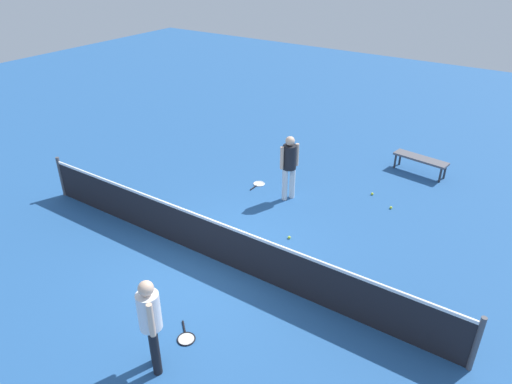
{
  "coord_description": "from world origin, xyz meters",
  "views": [
    {
      "loc": [
        -5.08,
        6.08,
        5.96
      ],
      "look_at": [
        0.05,
        -1.54,
        0.9
      ],
      "focal_mm": 32.96,
      "sensor_mm": 36.0,
      "label": 1
    }
  ],
  "objects_px": {
    "player_far_side": "(150,319)",
    "tennis_racket_far_player": "(186,338)",
    "tennis_racket_near_player": "(259,184)",
    "player_near_side": "(289,163)",
    "tennis_ball_by_net": "(391,208)",
    "tennis_ball_midcourt": "(372,194)",
    "tennis_ball_near_player": "(289,237)",
    "courtside_bench": "(421,160)"
  },
  "relations": [
    {
      "from": "player_far_side",
      "to": "tennis_ball_near_player",
      "type": "distance_m",
      "value": 4.33
    },
    {
      "from": "player_near_side",
      "to": "tennis_ball_midcourt",
      "type": "distance_m",
      "value": 2.42
    },
    {
      "from": "tennis_ball_near_player",
      "to": "tennis_ball_by_net",
      "type": "relative_size",
      "value": 1.0
    },
    {
      "from": "tennis_racket_far_player",
      "to": "tennis_ball_midcourt",
      "type": "xyz_separation_m",
      "value": [
        -0.72,
        -6.45,
        0.02
      ]
    },
    {
      "from": "player_far_side",
      "to": "tennis_racket_near_player",
      "type": "xyz_separation_m",
      "value": [
        2.07,
        -5.98,
        -1.0
      ]
    },
    {
      "from": "tennis_ball_near_player",
      "to": "tennis_ball_by_net",
      "type": "xyz_separation_m",
      "value": [
        -1.43,
        -2.53,
        0.0
      ]
    },
    {
      "from": "courtside_bench",
      "to": "player_far_side",
      "type": "bearing_deg",
      "value": 81.79
    },
    {
      "from": "tennis_ball_near_player",
      "to": "tennis_racket_far_player",
      "type": "bearing_deg",
      "value": 90.87
    },
    {
      "from": "player_near_side",
      "to": "tennis_racket_far_player",
      "type": "relative_size",
      "value": 3.07
    },
    {
      "from": "tennis_ball_midcourt",
      "to": "player_far_side",
      "type": "bearing_deg",
      "value": 84.37
    },
    {
      "from": "player_far_side",
      "to": "tennis_racket_near_player",
      "type": "relative_size",
      "value": 2.91
    },
    {
      "from": "tennis_racket_near_player",
      "to": "tennis_ball_by_net",
      "type": "height_order",
      "value": "tennis_ball_by_net"
    },
    {
      "from": "player_far_side",
      "to": "player_near_side",
      "type": "bearing_deg",
      "value": -79.93
    },
    {
      "from": "courtside_bench",
      "to": "tennis_racket_far_player",
      "type": "bearing_deg",
      "value": 80.99
    },
    {
      "from": "player_far_side",
      "to": "tennis_ball_by_net",
      "type": "relative_size",
      "value": 25.76
    },
    {
      "from": "player_near_side",
      "to": "tennis_racket_near_player",
      "type": "distance_m",
      "value": 1.46
    },
    {
      "from": "tennis_ball_near_player",
      "to": "courtside_bench",
      "type": "xyz_separation_m",
      "value": [
        -1.38,
        -4.88,
        0.38
      ]
    },
    {
      "from": "courtside_bench",
      "to": "tennis_ball_midcourt",
      "type": "bearing_deg",
      "value": 72.66
    },
    {
      "from": "tennis_ball_near_player",
      "to": "tennis_racket_near_player",
      "type": "bearing_deg",
      "value": -41.45
    },
    {
      "from": "tennis_racket_far_player",
      "to": "tennis_ball_near_player",
      "type": "relative_size",
      "value": 8.4
    },
    {
      "from": "player_near_side",
      "to": "player_far_side",
      "type": "height_order",
      "value": "same"
    },
    {
      "from": "tennis_racket_near_player",
      "to": "tennis_ball_near_player",
      "type": "bearing_deg",
      "value": 138.55
    },
    {
      "from": "player_far_side",
      "to": "tennis_racket_far_player",
      "type": "distance_m",
      "value": 1.22
    },
    {
      "from": "player_far_side",
      "to": "tennis_racket_far_player",
      "type": "relative_size",
      "value": 3.07
    },
    {
      "from": "player_near_side",
      "to": "tennis_ball_midcourt",
      "type": "xyz_separation_m",
      "value": [
        -1.73,
        -1.37,
        -0.98
      ]
    },
    {
      "from": "player_far_side",
      "to": "tennis_ball_by_net",
      "type": "xyz_separation_m",
      "value": [
        -1.35,
        -6.74,
        -0.98
      ]
    },
    {
      "from": "tennis_ball_near_player",
      "to": "courtside_bench",
      "type": "height_order",
      "value": "courtside_bench"
    },
    {
      "from": "player_near_side",
      "to": "player_far_side",
      "type": "bearing_deg",
      "value": 100.07
    },
    {
      "from": "player_near_side",
      "to": "tennis_racket_far_player",
      "type": "height_order",
      "value": "player_near_side"
    },
    {
      "from": "tennis_ball_midcourt",
      "to": "courtside_bench",
      "type": "xyz_separation_m",
      "value": [
        -0.61,
        -1.94,
        0.38
      ]
    },
    {
      "from": "player_far_side",
      "to": "tennis_ball_midcourt",
      "type": "bearing_deg",
      "value": -95.63
    },
    {
      "from": "courtside_bench",
      "to": "player_near_side",
      "type": "bearing_deg",
      "value": 54.8
    },
    {
      "from": "tennis_racket_near_player",
      "to": "tennis_ball_near_player",
      "type": "xyz_separation_m",
      "value": [
        -2.0,
        1.76,
        0.02
      ]
    },
    {
      "from": "tennis_racket_near_player",
      "to": "tennis_ball_by_net",
      "type": "bearing_deg",
      "value": -167.43
    },
    {
      "from": "player_near_side",
      "to": "tennis_racket_far_player",
      "type": "xyz_separation_m",
      "value": [
        -1.01,
        5.08,
        -1.0
      ]
    },
    {
      "from": "player_near_side",
      "to": "tennis_ball_by_net",
      "type": "height_order",
      "value": "player_near_side"
    },
    {
      "from": "tennis_ball_by_net",
      "to": "tennis_ball_midcourt",
      "type": "bearing_deg",
      "value": -32.32
    },
    {
      "from": "tennis_racket_far_player",
      "to": "tennis_ball_by_net",
      "type": "xyz_separation_m",
      "value": [
        -1.37,
        -6.04,
        0.02
      ]
    },
    {
      "from": "tennis_ball_by_net",
      "to": "courtside_bench",
      "type": "distance_m",
      "value": 2.38
    },
    {
      "from": "tennis_racket_far_player",
      "to": "tennis_ball_midcourt",
      "type": "bearing_deg",
      "value": -96.41
    },
    {
      "from": "player_far_side",
      "to": "tennis_racket_far_player",
      "type": "height_order",
      "value": "player_far_side"
    },
    {
      "from": "tennis_ball_midcourt",
      "to": "tennis_racket_near_player",
      "type": "bearing_deg",
      "value": 22.94
    }
  ]
}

